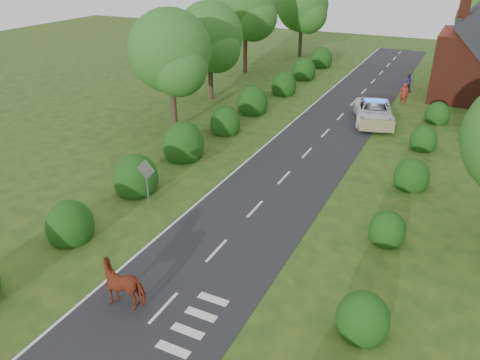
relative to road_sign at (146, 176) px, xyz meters
The scene contains 14 objects.
ground 5.63m from the road_sign, 21.80° to the right, with size 120.00×120.00×0.00m, color #234619.
road 14.03m from the road_sign, 68.96° to the left, with size 6.00×70.00×0.02m, color black.
road_markings 11.56m from the road_sign, 72.72° to the left, with size 4.96×70.00×0.01m.
hedgerow_left 9.85m from the road_sign, 98.87° to the left, with size 2.75×50.41×3.00m.
hedgerow_right 14.85m from the road_sign, 38.46° to the left, with size 2.10×45.78×2.10m.
tree_left_a 11.55m from the road_sign, 115.73° to the left, with size 5.74×5.60×8.38m.
tree_left_b 19.22m from the road_sign, 109.29° to the left, with size 5.74×5.60×8.07m.
tree_left_c 29.28m from the road_sign, 105.46° to the left, with size 6.97×6.80×10.22m.
tree_left_d 38.41m from the road_sign, 97.87° to the left, with size 6.15×6.00×8.89m.
road_sign is the anchor object (origin of this frame).
cow 7.24m from the road_sign, 60.37° to the right, with size 1.08×2.05×1.45m, color maroon.
police_van 19.39m from the road_sign, 67.21° to the left, with size 4.13×6.30×1.75m.
pedestrian_red 25.19m from the road_sign, 69.61° to the left, with size 0.65×0.43×1.78m, color #AD1D1B.
pedestrian_purple 29.02m from the road_sign, 72.99° to the left, with size 0.81×0.63×1.67m, color #482B7C.
Camera 1 is at (8.28, -14.56, 11.70)m, focal length 35.00 mm.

